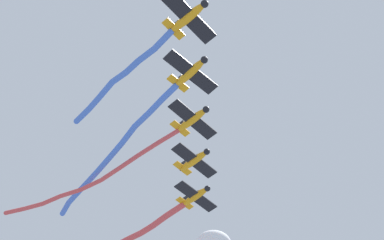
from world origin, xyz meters
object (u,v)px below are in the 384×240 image
at_px(airplane_right_wing, 193,119).
at_px(airplane_left_wing, 191,72).
at_px(airplane_trail, 196,196).
at_px(airplane_slot, 194,160).
at_px(airplane_lead, 189,17).

bearing_deg(airplane_right_wing, airplane_left_wing, -48.46).
distance_m(airplane_right_wing, airplane_trail, 14.88).
height_order(airplane_right_wing, airplane_slot, airplane_slot).
distance_m(airplane_right_wing, airplane_slot, 7.44).
relative_size(airplane_left_wing, airplane_right_wing, 1.02).
relative_size(airplane_lead, airplane_trail, 0.99).
relative_size(airplane_lead, airplane_left_wing, 0.97).
height_order(airplane_slot, airplane_trail, airplane_trail).
height_order(airplane_lead, airplane_right_wing, airplane_right_wing).
xyz_separation_m(airplane_right_wing, airplane_trail, (14.17, -4.51, 0.50)).
height_order(airplane_lead, airplane_left_wing, airplane_left_wing).
bearing_deg(airplane_left_wing, airplane_trail, 135.14).
relative_size(airplane_right_wing, airplane_slot, 1.00).
xyz_separation_m(airplane_right_wing, airplane_slot, (7.08, -2.26, 0.25)).
bearing_deg(airplane_trail, airplane_lead, -48.11).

